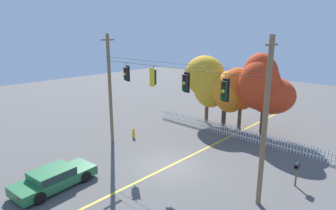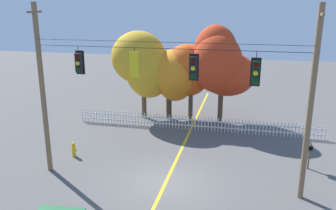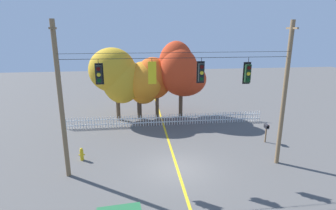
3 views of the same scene
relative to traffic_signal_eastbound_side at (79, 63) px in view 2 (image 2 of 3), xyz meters
name	(u,v)px [view 2 (image 2 of 3)]	position (x,y,z in m)	size (l,w,h in m)	color
ground	(166,182)	(4.18, -0.01, -5.75)	(80.00, 80.00, 0.00)	#565451
lane_centerline_stripe	(166,182)	(4.18, -0.01, -5.75)	(0.16, 36.00, 0.01)	gold
signal_support_span	(166,97)	(4.18, -0.01, -1.40)	(12.73, 1.10, 8.51)	brown
traffic_signal_eastbound_side	(79,63)	(0.00, 0.00, 0.00)	(0.43, 0.38, 1.35)	black
traffic_signal_westbound_side	(135,64)	(2.76, -0.02, 0.04)	(0.43, 0.38, 1.34)	black
traffic_signal_southbound_primary	(194,68)	(5.43, 0.00, -0.01)	(0.43, 0.38, 1.40)	black
traffic_signal_northbound_primary	(255,72)	(8.09, 0.00, -0.11)	(0.43, 0.38, 1.52)	black
white_picket_fence	(195,123)	(4.48, 7.63, -5.26)	(16.76, 0.06, 0.97)	white
autumn_maple_near_fence	(143,63)	(0.28, 9.61, -1.60)	(4.51, 3.37, 6.49)	brown
autumn_maple_mid	(176,75)	(2.67, 9.76, -2.44)	(3.67, 3.56, 5.24)	#473828
autumn_oak_far_east	(187,69)	(3.49, 9.87, -1.97)	(3.36, 3.32, 5.61)	brown
autumn_maple_far_west	(221,65)	(5.90, 9.54, -1.52)	(4.42, 4.13, 7.01)	brown
fire_hydrant	(74,149)	(-1.64, 1.84, -5.34)	(0.38, 0.22, 0.83)	gold
roadside_mailbox	(310,149)	(11.18, 3.10, -4.61)	(0.25, 0.44, 1.40)	brown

